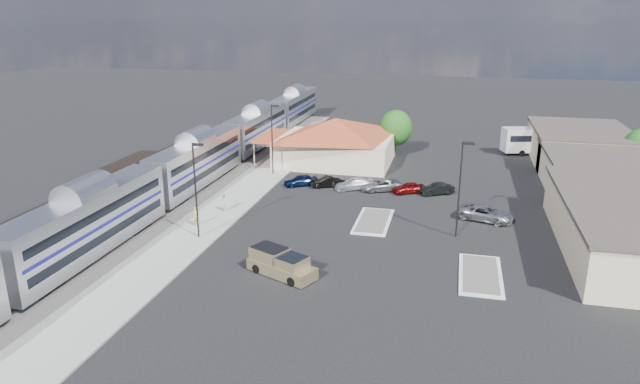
% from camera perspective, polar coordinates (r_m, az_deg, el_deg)
% --- Properties ---
extents(ground, '(280.00, 280.00, 0.00)m').
position_cam_1_polar(ground, '(55.65, 0.97, -3.38)').
color(ground, black).
rests_on(ground, ground).
extents(railbed, '(16.00, 100.00, 0.12)m').
position_cam_1_polar(railbed, '(69.88, -14.59, 0.50)').
color(railbed, '#4C4944').
rests_on(railbed, ground).
extents(platform, '(5.50, 92.00, 0.18)m').
position_cam_1_polar(platform, '(64.43, -8.32, -0.52)').
color(platform, gray).
rests_on(platform, ground).
extents(passenger_train, '(3.00, 104.00, 5.55)m').
position_cam_1_polar(passenger_train, '(68.71, -12.15, 2.82)').
color(passenger_train, silver).
rests_on(passenger_train, ground).
extents(freight_cars, '(2.80, 46.00, 4.00)m').
position_cam_1_polar(freight_cars, '(66.15, -19.30, 0.79)').
color(freight_cars, black).
rests_on(freight_cars, ground).
extents(station_depot, '(18.35, 12.24, 6.20)m').
position_cam_1_polar(station_depot, '(78.21, 1.56, 5.19)').
color(station_depot, '#CBB494').
rests_on(station_depot, ground).
extents(buildings_east, '(14.40, 51.40, 4.80)m').
position_cam_1_polar(buildings_east, '(69.42, 26.99, 0.91)').
color(buildings_east, '#C6B28C').
rests_on(buildings_east, ground).
extents(traffic_island_south, '(3.30, 7.50, 0.21)m').
position_cam_1_polar(traffic_island_south, '(56.79, 5.36, -2.91)').
color(traffic_island_south, silver).
rests_on(traffic_island_south, ground).
extents(traffic_island_north, '(3.30, 7.50, 0.21)m').
position_cam_1_polar(traffic_island_north, '(47.18, 15.75, -7.95)').
color(traffic_island_north, silver).
rests_on(traffic_island_north, ground).
extents(lamp_plat_s, '(1.08, 0.25, 9.00)m').
position_cam_1_polar(lamp_plat_s, '(51.99, -12.29, 0.90)').
color(lamp_plat_s, black).
rests_on(lamp_plat_s, ground).
extents(lamp_plat_n, '(1.08, 0.25, 9.00)m').
position_cam_1_polar(lamp_plat_n, '(71.80, -4.75, 5.81)').
color(lamp_plat_n, black).
rests_on(lamp_plat_n, ground).
extents(lamp_lot, '(1.08, 0.25, 9.00)m').
position_cam_1_polar(lamp_lot, '(52.79, 13.93, 1.03)').
color(lamp_lot, black).
rests_on(lamp_lot, ground).
extents(tree_depot, '(4.71, 4.71, 6.63)m').
position_cam_1_polar(tree_depot, '(82.69, 7.60, 6.35)').
color(tree_depot, '#382314').
rests_on(tree_depot, ground).
extents(pickup_truck, '(6.11, 4.30, 1.99)m').
position_cam_1_polar(pickup_truck, '(45.28, -3.85, -7.22)').
color(pickup_truck, tan).
rests_on(pickup_truck, ground).
extents(suv, '(5.91, 3.98, 1.50)m').
position_cam_1_polar(suv, '(59.08, 16.25, -2.07)').
color(suv, '#A3A5AA').
rests_on(suv, ground).
extents(coach_bus, '(12.33, 5.87, 3.88)m').
position_cam_1_polar(coach_bus, '(89.43, 21.53, 4.95)').
color(coach_bus, white).
rests_on(coach_bus, ground).
extents(person_a, '(0.62, 0.77, 1.84)m').
position_cam_1_polar(person_a, '(56.17, -12.28, -2.40)').
color(person_a, gold).
rests_on(person_a, platform).
extents(person_b, '(0.99, 1.10, 1.86)m').
position_cam_1_polar(person_b, '(59.72, -9.64, -1.02)').
color(person_b, silver).
rests_on(person_b, platform).
extents(parked_car_a, '(4.30, 3.48, 1.38)m').
position_cam_1_polar(parked_car_a, '(68.15, -1.95, 1.19)').
color(parked_car_a, '#0B1839').
rests_on(parked_car_a, ground).
extents(parked_car_b, '(4.24, 2.99, 1.33)m').
position_cam_1_polar(parked_car_b, '(67.68, 0.73, 1.06)').
color(parked_car_b, black).
rests_on(parked_car_b, ground).
extents(parked_car_c, '(4.81, 3.65, 1.30)m').
position_cam_1_polar(parked_car_c, '(66.80, 3.35, 0.79)').
color(parked_car_c, silver).
rests_on(parked_car_c, ground).
extents(parked_car_d, '(5.31, 4.05, 1.34)m').
position_cam_1_polar(parked_car_d, '(66.62, 6.11, 0.69)').
color(parked_car_d, gray).
rests_on(parked_car_d, ground).
extents(parked_car_e, '(4.00, 3.12, 1.27)m').
position_cam_1_polar(parked_car_e, '(66.04, 8.82, 0.40)').
color(parked_car_e, maroon).
rests_on(parked_car_e, ground).
extents(parked_car_f, '(4.09, 3.09, 1.29)m').
position_cam_1_polar(parked_car_f, '(66.17, 11.60, 0.29)').
color(parked_car_f, black).
rests_on(parked_car_f, ground).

